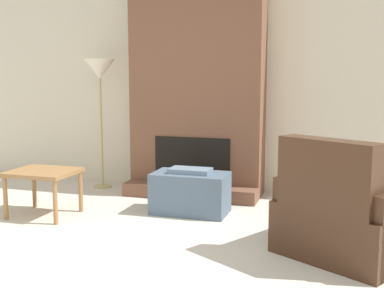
{
  "coord_description": "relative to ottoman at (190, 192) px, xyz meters",
  "views": [
    {
      "loc": [
        1.68,
        -2.73,
        1.42
      ],
      "look_at": [
        0.0,
        2.66,
        0.63
      ],
      "focal_mm": 45.0,
      "sensor_mm": 36.0,
      "label": 1
    }
  ],
  "objects": [
    {
      "name": "ground_plane",
      "position": [
        -0.2,
        -1.97,
        -0.22
      ],
      "size": [
        24.0,
        24.0,
        0.0
      ],
      "primitive_type": "plane",
      "color": "beige"
    },
    {
      "name": "wall_back",
      "position": [
        -0.2,
        1.17,
        1.08
      ],
      "size": [
        7.13,
        0.06,
        2.6
      ],
      "primitive_type": "cube",
      "color": "beige",
      "rests_on": "ground_plane"
    },
    {
      "name": "fireplace",
      "position": [
        -0.2,
        0.9,
        1.03
      ],
      "size": [
        1.6,
        0.7,
        2.6
      ],
      "color": "brown",
      "rests_on": "ground_plane"
    },
    {
      "name": "ottoman",
      "position": [
        0.0,
        0.0,
        0.0
      ],
      "size": [
        0.78,
        0.45,
        0.48
      ],
      "color": "slate",
      "rests_on": "ground_plane"
    },
    {
      "name": "armchair",
      "position": [
        1.53,
        -0.82,
        0.08
      ],
      "size": [
        1.25,
        1.22,
        0.97
      ],
      "rotation": [
        0.0,
        0.0,
        2.61
      ],
      "color": "#422819",
      "rests_on": "ground_plane"
    },
    {
      "name": "side_table",
      "position": [
        -1.41,
        -0.54,
        0.19
      ],
      "size": [
        0.65,
        0.55,
        0.48
      ],
      "color": "#9E7042",
      "rests_on": "ground_plane"
    },
    {
      "name": "floor_lamp_left",
      "position": [
        -1.45,
        0.81,
        1.24
      ],
      "size": [
        0.39,
        0.39,
        1.65
      ],
      "color": "tan",
      "rests_on": "ground_plane"
    }
  ]
}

